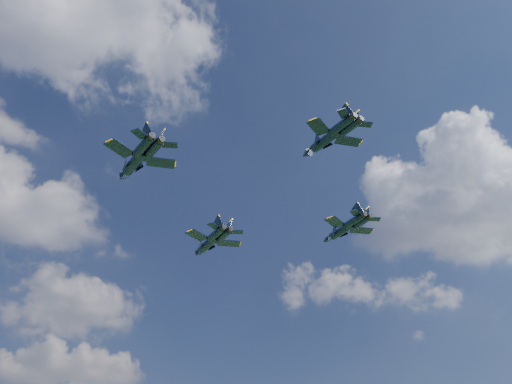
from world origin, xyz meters
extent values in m
cylinder|color=black|center=(0.69, 16.95, 56.16)|extent=(2.41, 9.10, 1.80)
cone|color=black|center=(0.29, 22.73, 56.16)|extent=(1.87, 2.71, 1.70)
ellipsoid|color=brown|center=(0.46, 20.24, 56.71)|extent=(1.17, 2.92, 0.82)
cube|color=black|center=(-2.77, 14.71, 56.16)|extent=(5.27, 4.35, 0.18)
cube|color=black|center=(4.41, 15.20, 56.16)|extent=(5.18, 3.90, 0.18)
cube|color=black|center=(-1.41, 9.49, 56.16)|extent=(2.83, 2.54, 0.14)
cube|color=black|center=(3.78, 9.85, 56.16)|extent=(2.80, 2.35, 0.14)
cube|color=black|center=(0.03, 10.39, 57.56)|extent=(1.12, 2.86, 3.01)
cube|color=black|center=(2.23, 10.54, 57.56)|extent=(1.29, 2.94, 3.01)
cylinder|color=black|center=(-21.23, -4.53, 56.69)|extent=(2.94, 9.12, 1.79)
cone|color=black|center=(-21.98, 1.20, 56.69)|extent=(2.01, 2.79, 1.69)
ellipsoid|color=brown|center=(-21.66, -1.27, 57.23)|extent=(1.34, 2.95, 0.82)
cube|color=black|center=(-24.53, -6.97, 56.69)|extent=(5.26, 4.51, 0.18)
cube|color=black|center=(-17.42, -6.05, 56.69)|extent=(5.09, 3.66, 0.18)
cube|color=black|center=(-22.86, -12.08, 56.69)|extent=(2.81, 2.60, 0.14)
cube|color=black|center=(-17.73, -11.41, 56.69)|extent=(2.76, 2.24, 0.14)
cube|color=black|center=(-21.48, -11.10, 58.08)|extent=(1.11, 2.80, 3.00)
cube|color=black|center=(-19.31, -10.81, 58.08)|extent=(1.36, 2.96, 3.00)
cylinder|color=black|center=(21.03, -1.88, 55.15)|extent=(2.34, 8.25, 1.63)
cone|color=black|center=(20.56, 3.34, 55.15)|extent=(1.74, 2.48, 1.54)
ellipsoid|color=brown|center=(20.76, 1.09, 55.64)|extent=(1.11, 2.65, 0.74)
cube|color=black|center=(17.95, -3.97, 55.15)|extent=(4.77, 3.99, 0.16)
cube|color=black|center=(24.43, -3.39, 55.15)|extent=(4.66, 3.46, 0.16)
cube|color=black|center=(19.27, -8.66, 55.15)|extent=(2.56, 2.32, 0.13)
cube|color=black|center=(23.95, -8.24, 55.15)|extent=(2.53, 2.09, 0.13)
cube|color=black|center=(20.56, -7.82, 56.41)|extent=(0.99, 2.57, 2.72)
cube|color=black|center=(22.54, -7.64, 56.41)|extent=(1.19, 2.67, 2.72)
cylinder|color=black|center=(4.64, -22.12, 58.06)|extent=(2.79, 8.00, 1.57)
cone|color=black|center=(3.84, -17.13, 58.06)|extent=(1.82, 2.48, 1.48)
ellipsoid|color=brown|center=(4.18, -19.28, 58.54)|extent=(1.24, 2.60, 0.72)
cube|color=black|center=(1.81, -24.35, 58.06)|extent=(4.61, 4.02, 0.16)
cube|color=black|center=(8.02, -23.35, 58.06)|extent=(4.42, 3.11, 0.16)
cube|color=black|center=(3.41, -28.77, 58.06)|extent=(2.46, 2.31, 0.12)
cube|color=black|center=(7.89, -28.06, 58.06)|extent=(2.41, 1.92, 0.12)
cube|color=black|center=(4.59, -27.88, 59.28)|extent=(1.04, 2.43, 2.63)
cube|color=black|center=(6.49, -27.57, 59.28)|extent=(1.22, 2.60, 2.63)
camera|label=1|loc=(-37.92, -82.37, 3.51)|focal=40.00mm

